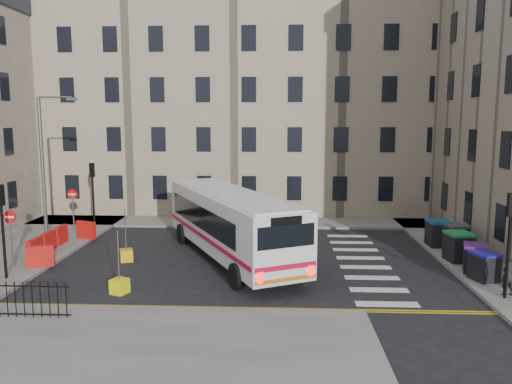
# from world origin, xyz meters

# --- Properties ---
(ground) EXTENTS (120.00, 120.00, 0.00)m
(ground) POSITION_xyz_m (0.00, 0.00, 0.00)
(ground) COLOR black
(ground) RESTS_ON ground
(pavement_north) EXTENTS (36.00, 3.20, 0.15)m
(pavement_north) POSITION_xyz_m (-6.00, 8.60, 0.07)
(pavement_north) COLOR slate
(pavement_north) RESTS_ON ground
(pavement_east) EXTENTS (2.40, 26.00, 0.15)m
(pavement_east) POSITION_xyz_m (9.00, 4.00, 0.07)
(pavement_east) COLOR slate
(pavement_east) RESTS_ON ground
(pavement_west) EXTENTS (6.00, 22.00, 0.15)m
(pavement_west) POSITION_xyz_m (-14.00, 1.00, 0.07)
(pavement_west) COLOR slate
(pavement_west) RESTS_ON ground
(pavement_sw) EXTENTS (20.00, 6.00, 0.15)m
(pavement_sw) POSITION_xyz_m (-7.00, -10.00, 0.07)
(pavement_sw) COLOR slate
(pavement_sw) RESTS_ON ground
(terrace_north) EXTENTS (38.30, 10.80, 17.20)m
(terrace_north) POSITION_xyz_m (-7.00, 15.50, 8.62)
(terrace_north) COLOR gray
(terrace_north) RESTS_ON ground
(traffic_light_east) EXTENTS (0.28, 0.22, 4.10)m
(traffic_light_east) POSITION_xyz_m (8.60, -5.50, 2.87)
(traffic_light_east) COLOR black
(traffic_light_east) RESTS_ON pavement_east
(traffic_light_nw) EXTENTS (0.28, 0.22, 4.10)m
(traffic_light_nw) POSITION_xyz_m (-12.00, 6.50, 2.87)
(traffic_light_nw) COLOR black
(traffic_light_nw) RESTS_ON pavement_west
(traffic_light_sw) EXTENTS (0.28, 0.22, 4.10)m
(traffic_light_sw) POSITION_xyz_m (-12.00, -4.00, 2.87)
(traffic_light_sw) COLOR black
(traffic_light_sw) RESTS_ON pavement_west
(streetlamp) EXTENTS (0.50, 0.22, 8.14)m
(streetlamp) POSITION_xyz_m (-13.00, 2.00, 4.34)
(streetlamp) COLOR #595B5E
(streetlamp) RESTS_ON pavement_west
(no_entry_north) EXTENTS (0.60, 0.08, 3.00)m
(no_entry_north) POSITION_xyz_m (-12.50, 4.50, 2.08)
(no_entry_north) COLOR #595B5E
(no_entry_north) RESTS_ON pavement_west
(no_entry_south) EXTENTS (0.60, 0.08, 3.00)m
(no_entry_south) POSITION_xyz_m (-12.50, -2.50, 2.08)
(no_entry_south) COLOR #595B5E
(no_entry_south) RESTS_ON pavement_west
(roadworks_barriers) EXTENTS (1.66, 6.26, 1.00)m
(roadworks_barriers) POSITION_xyz_m (-11.84, 0.50, 0.65)
(roadworks_barriers) COLOR red
(roadworks_barriers) RESTS_ON pavement_west
(bus) EXTENTS (7.93, 12.22, 3.34)m
(bus) POSITION_xyz_m (-2.58, -0.06, 1.93)
(bus) COLOR silver
(bus) RESTS_ON ground
(wheelie_bin_a) EXTENTS (1.24, 1.33, 1.21)m
(wheelie_bin_a) POSITION_xyz_m (8.64, -3.35, 0.76)
(wheelie_bin_a) COLOR black
(wheelie_bin_a) RESTS_ON pavement_east
(wheelie_bin_b) EXTENTS (1.32, 1.42, 1.28)m
(wheelie_bin_b) POSITION_xyz_m (8.69, -2.22, 0.80)
(wheelie_bin_b) COLOR black
(wheelie_bin_b) RESTS_ON pavement_east
(wheelie_bin_c) EXTENTS (1.28, 1.43, 1.42)m
(wheelie_bin_c) POSITION_xyz_m (8.59, -0.41, 0.87)
(wheelie_bin_c) COLOR black
(wheelie_bin_c) RESTS_ON pavement_east
(wheelie_bin_d) EXTENTS (1.38, 1.49, 1.38)m
(wheelie_bin_d) POSITION_xyz_m (9.11, 1.70, 0.85)
(wheelie_bin_d) COLOR black
(wheelie_bin_d) RESTS_ON pavement_east
(wheelie_bin_e) EXTENTS (1.16, 1.32, 1.41)m
(wheelie_bin_e) POSITION_xyz_m (8.52, 2.53, 0.86)
(wheelie_bin_e) COLOR black
(wheelie_bin_e) RESTS_ON pavement_east
(pedestrian) EXTENTS (0.65, 0.45, 1.69)m
(pedestrian) POSITION_xyz_m (8.81, -5.18, 0.99)
(pedestrian) COLOR black
(pedestrian) RESTS_ON pavement_east
(bollard_yellow) EXTENTS (0.78, 0.78, 0.60)m
(bollard_yellow) POSITION_xyz_m (-7.71, -0.71, 0.30)
(bollard_yellow) COLOR #FAAC0D
(bollard_yellow) RESTS_ON ground
(bollard_chevron) EXTENTS (0.78, 0.78, 0.60)m
(bollard_chevron) POSITION_xyz_m (-6.58, -5.28, 0.30)
(bollard_chevron) COLOR yellow
(bollard_chevron) RESTS_ON ground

